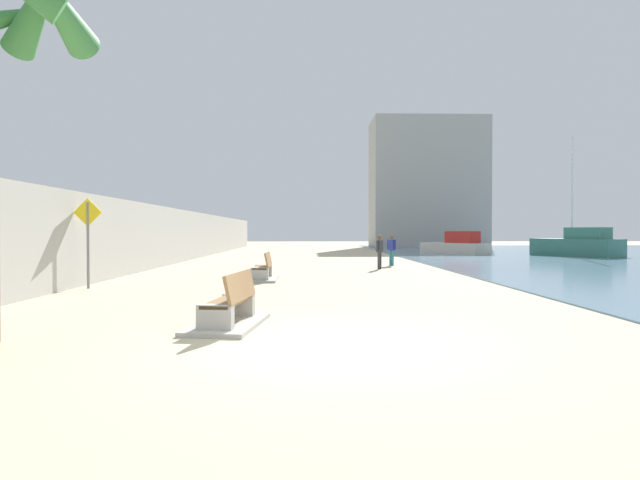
% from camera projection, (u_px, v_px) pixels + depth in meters
% --- Properties ---
extents(ground_plane, '(120.00, 120.00, 0.00)m').
position_uv_depth(ground_plane, '(310.00, 265.00, 25.36)').
color(ground_plane, '#C6B793').
extents(seawall, '(0.80, 64.00, 2.93)m').
position_uv_depth(seawall, '(163.00, 236.00, 25.15)').
color(seawall, '#ADAAA3').
rests_on(seawall, ground).
extents(bench_near, '(1.38, 2.23, 0.98)m').
position_uv_depth(bench_near, '(229.00, 313.00, 8.89)').
color(bench_near, '#ADAAA3').
rests_on(bench_near, ground).
extents(bench_far, '(1.11, 2.11, 0.98)m').
position_uv_depth(bench_far, '(263.00, 274.00, 17.31)').
color(bench_far, '#ADAAA3').
rests_on(bench_far, ground).
extents(person_walking, '(0.36, 0.44, 1.55)m').
position_uv_depth(person_walking, '(380.00, 250.00, 22.38)').
color(person_walking, '#333338').
rests_on(person_walking, ground).
extents(person_standing, '(0.41, 0.39, 1.54)m').
position_uv_depth(person_standing, '(392.00, 248.00, 24.74)').
color(person_standing, teal).
rests_on(person_standing, ground).
extents(boat_outer, '(4.56, 5.95, 8.17)m').
position_uv_depth(boat_outer, '(578.00, 245.00, 33.34)').
color(boat_outer, '#337060').
rests_on(boat_outer, water_bay).
extents(boat_mid_bay, '(4.33, 5.61, 1.69)m').
position_uv_depth(boat_mid_bay, '(456.00, 245.00, 37.48)').
color(boat_mid_bay, beige).
rests_on(boat_mid_bay, water_bay).
extents(pedestrian_sign, '(0.85, 0.08, 2.70)m').
position_uv_depth(pedestrian_sign, '(88.00, 232.00, 14.76)').
color(pedestrian_sign, slate).
rests_on(pedestrian_sign, ground).
extents(harbor_building, '(12.00, 6.00, 13.77)m').
position_uv_depth(harbor_building, '(427.00, 184.00, 53.55)').
color(harbor_building, '#9E9E99').
rests_on(harbor_building, ground).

